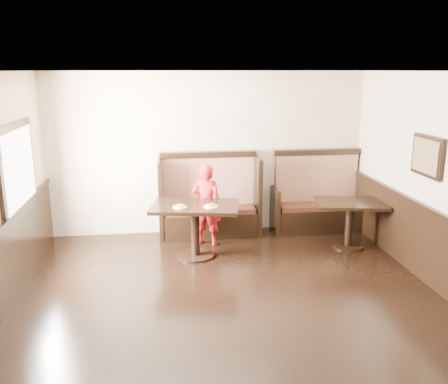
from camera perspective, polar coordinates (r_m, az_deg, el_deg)
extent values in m
plane|color=black|center=(5.46, 2.03, -16.55)|extent=(7.00, 7.00, 0.00)
plane|color=beige|center=(8.27, -1.98, 4.63)|extent=(5.50, 0.00, 5.50)
plane|color=white|center=(4.68, 2.34, 14.30)|extent=(7.00, 7.00, 0.00)
cube|color=black|center=(6.90, -23.61, 2.70)|extent=(0.05, 1.50, 1.20)
cube|color=white|center=(6.89, -23.38, 2.71)|extent=(0.01, 1.30, 1.00)
cube|color=black|center=(6.88, 23.25, 3.99)|extent=(0.04, 0.70, 0.55)
cube|color=olive|center=(6.87, 23.07, 3.99)|extent=(0.01, 0.60, 0.45)
cube|color=black|center=(8.29, -1.71, -3.83)|extent=(1.60, 0.50, 0.42)
cube|color=#3C1B13|center=(8.21, -1.72, -2.17)|extent=(1.54, 0.46, 0.09)
cube|color=#4C0F0F|center=(8.30, -1.90, 1.15)|extent=(1.60, 0.12, 0.92)
cube|color=black|center=(8.20, -1.93, 4.55)|extent=(1.68, 0.16, 0.10)
cube|color=black|center=(8.21, -7.65, -0.71)|extent=(0.07, 0.72, 1.36)
cube|color=black|center=(8.37, 3.92, -0.31)|extent=(0.07, 0.72, 1.36)
cube|color=black|center=(8.70, 11.19, -3.21)|extent=(1.50, 0.50, 0.42)
cube|color=#3C1B13|center=(8.63, 11.27, -1.63)|extent=(1.44, 0.46, 0.09)
cube|color=#4C0F0F|center=(8.71, 10.97, 1.53)|extent=(1.50, 0.12, 0.92)
cube|color=black|center=(8.62, 11.13, 4.77)|extent=(1.58, 0.16, 0.10)
cube|color=black|center=(8.52, 6.00, -2.06)|extent=(0.07, 0.72, 0.80)
cube|color=black|center=(9.02, 15.81, -1.61)|extent=(0.07, 0.72, 0.80)
cube|color=black|center=(7.18, -3.51, -1.76)|extent=(1.44, 1.04, 0.05)
cylinder|color=black|center=(7.31, -3.46, -4.88)|extent=(0.13, 0.13, 0.76)
cylinder|color=black|center=(7.44, -3.41, -7.62)|extent=(0.57, 0.57, 0.03)
cube|color=black|center=(7.86, 14.97, -1.32)|extent=(1.22, 0.91, 0.05)
cylinder|color=black|center=(7.97, 14.80, -3.95)|extent=(0.12, 0.12, 0.70)
cylinder|color=black|center=(8.08, 14.64, -6.27)|extent=(0.52, 0.52, 0.03)
imported|color=#AF121B|center=(7.73, -2.11, -1.54)|extent=(0.58, 0.48, 1.36)
cylinder|color=white|center=(7.06, -5.33, -1.80)|extent=(0.21, 0.21, 0.01)
cylinder|color=tan|center=(7.06, -5.34, -1.68)|extent=(0.13, 0.13, 0.02)
cylinder|color=#EABA54|center=(7.05, -5.34, -1.58)|extent=(0.11, 0.11, 0.01)
cylinder|color=white|center=(7.07, -1.65, -1.73)|extent=(0.22, 0.22, 0.01)
cylinder|color=tan|center=(7.06, -1.65, -1.61)|extent=(0.13, 0.13, 0.02)
cylinder|color=#EABA54|center=(7.06, -1.65, -1.51)|extent=(0.11, 0.11, 0.01)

